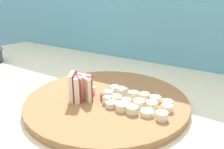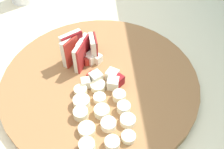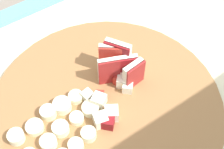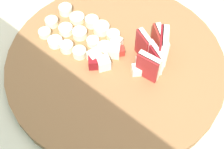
# 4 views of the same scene
# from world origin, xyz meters

# --- Properties ---
(cutting_board) EXTENTS (0.39, 0.39, 0.02)m
(cutting_board) POSITION_xyz_m (0.09, -0.03, 0.88)
(cutting_board) COLOR olive
(cutting_board) RESTS_ON tiled_countertop
(apple_wedge_fan) EXTENTS (0.07, 0.07, 0.06)m
(apple_wedge_fan) POSITION_xyz_m (0.03, -0.07, 0.92)
(apple_wedge_fan) COLOR maroon
(apple_wedge_fan) RESTS_ON cutting_board
(apple_dice_pile) EXTENTS (0.10, 0.09, 0.02)m
(apple_dice_pile) POSITION_xyz_m (0.08, -0.03, 0.90)
(apple_dice_pile) COLOR #B22D23
(apple_dice_pile) RESTS_ON cutting_board
(banana_slice_rows) EXTENTS (0.15, 0.11, 0.02)m
(banana_slice_rows) POSITION_xyz_m (0.17, -0.03, 0.90)
(banana_slice_rows) COLOR beige
(banana_slice_rows) RESTS_ON cutting_board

